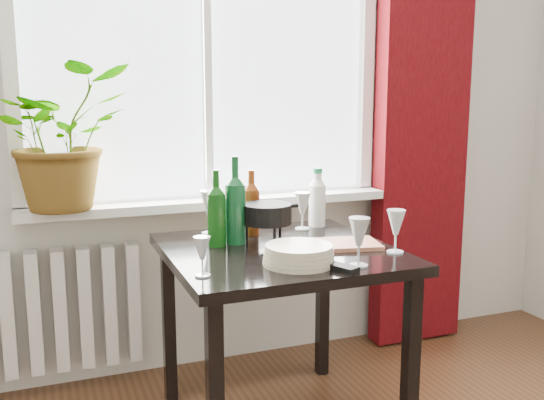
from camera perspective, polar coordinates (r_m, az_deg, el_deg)
name	(u,v)px	position (r m, az deg, el deg)	size (l,w,h in m)	color
window	(205,32)	(2.88, -6.31, 15.40)	(1.72, 0.08, 1.62)	white
windowsill	(212,202)	(2.84, -5.65, -0.21)	(1.72, 0.20, 0.04)	silver
curtain	(423,99)	(3.25, 14.01, 9.17)	(0.50, 0.12, 2.56)	#3B0508
radiator	(47,311)	(2.89, -20.39, -9.79)	(0.80, 0.10, 0.55)	silver
table	(279,271)	(2.36, 0.70, -6.71)	(0.85, 0.85, 0.74)	black
potted_plant	(62,137)	(2.66, -19.15, 5.61)	(0.54, 0.47, 0.60)	#2A731E
wine_bottle_left	(216,208)	(2.34, -5.26, -0.74)	(0.07, 0.07, 0.30)	#0B3D0C
wine_bottle_right	(235,199)	(2.37, -3.48, 0.05)	(0.08, 0.08, 0.35)	#0C3F1C
bottle_amber	(251,202)	(2.52, -1.95, -0.17)	(0.07, 0.07, 0.28)	maroon
cleaning_bottle	(317,197)	(2.69, 4.28, 0.24)	(0.07, 0.07, 0.26)	silver
wineglass_front_right	(359,242)	(2.09, 8.18, -3.89)	(0.07, 0.07, 0.17)	#B0B9BD
wineglass_far_right	(396,231)	(2.29, 11.57, -2.85)	(0.07, 0.07, 0.17)	white
wineglass_back_center	(302,211)	(2.63, 2.88, -1.00)	(0.07, 0.07, 0.17)	silver
wineglass_back_left	(210,212)	(2.56, -5.89, -1.11)	(0.08, 0.08, 0.19)	white
wineglass_front_left	(202,256)	(1.97, -6.59, -5.29)	(0.06, 0.06, 0.13)	silver
plate_stack	(299,255)	(2.11, 2.53, -5.18)	(0.25, 0.25, 0.07)	beige
fondue_pot	(267,223)	(2.42, -0.48, -2.15)	(0.23, 0.20, 0.15)	black
tv_remote	(335,266)	(2.07, 5.94, -6.19)	(0.05, 0.17, 0.02)	black
cutting_board	(340,244)	(2.37, 6.44, -4.16)	(0.30, 0.19, 0.02)	#AE6A4E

